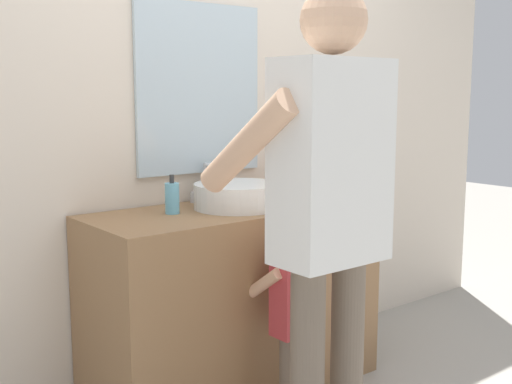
% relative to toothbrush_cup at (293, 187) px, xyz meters
% --- Properties ---
extents(back_wall, '(4.40, 0.10, 2.70)m').
position_rel_toothbrush_cup_xyz_m(back_wall, '(-0.38, 0.28, 0.44)').
color(back_wall, beige).
rests_on(back_wall, ground).
extents(vanity_cabinet, '(1.33, 0.54, 0.85)m').
position_rel_toothbrush_cup_xyz_m(vanity_cabinet, '(-0.38, -0.04, -0.48)').
color(vanity_cabinet, olive).
rests_on(vanity_cabinet, ground).
extents(sink_basin, '(0.39, 0.39, 0.11)m').
position_rel_toothbrush_cup_xyz_m(sink_basin, '(-0.38, -0.06, 0.00)').
color(sink_basin, silver).
rests_on(sink_basin, vanity_cabinet).
extents(faucet, '(0.18, 0.14, 0.18)m').
position_rel_toothbrush_cup_xyz_m(faucet, '(-0.38, 0.17, 0.03)').
color(faucet, '#B7BABF').
rests_on(faucet, vanity_cabinet).
extents(toothbrush_cup, '(0.07, 0.07, 0.21)m').
position_rel_toothbrush_cup_xyz_m(toothbrush_cup, '(0.00, 0.00, 0.00)').
color(toothbrush_cup, '#D86666').
rests_on(toothbrush_cup, vanity_cabinet).
extents(soap_bottle, '(0.06, 0.06, 0.17)m').
position_rel_toothbrush_cup_xyz_m(soap_bottle, '(-0.67, 0.01, 0.01)').
color(soap_bottle, '#66B2D1').
rests_on(soap_bottle, vanity_cabinet).
extents(child_toddler, '(0.26, 0.26, 0.85)m').
position_rel_toothbrush_cup_xyz_m(child_toddler, '(-0.38, -0.44, -0.40)').
color(child_toddler, '#6B5B4C').
rests_on(child_toddler, ground).
extents(adult_parent, '(0.53, 0.56, 1.70)m').
position_rel_toothbrush_cup_xyz_m(adult_parent, '(-0.52, -0.75, 0.11)').
color(adult_parent, '#6B5B4C').
rests_on(adult_parent, ground).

